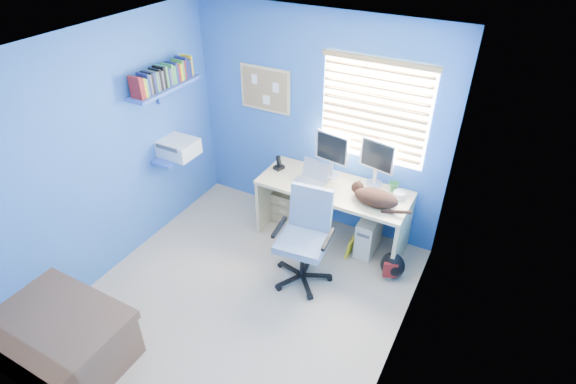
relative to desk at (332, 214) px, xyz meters
The scene contains 23 objects.
floor 1.37m from the desk, 107.50° to the right, with size 3.00×3.20×0.00m, color tan.
ceiling 2.50m from the desk, 107.50° to the right, with size 3.00×3.20×0.00m, color white.
wall_back 1.02m from the desk, 138.91° to the left, with size 3.00×0.01×2.50m, color #2D69B0.
wall_front 3.01m from the desk, 97.89° to the right, with size 3.00×0.01×2.50m, color #2D69B0.
wall_left 2.44m from the desk, 146.49° to the right, with size 0.01×3.20×2.50m, color #2D69B0.
wall_right 1.89m from the desk, 48.65° to the right, with size 0.01×3.20×2.50m, color #2D69B0.
desk is the anchor object (origin of this frame).
laptop 0.55m from the desk, 164.83° to the right, with size 0.33×0.26×0.22m, color silver.
monitor_left 0.68m from the desk, 123.33° to the left, with size 0.40×0.12×0.54m, color silver.
monitor_right 0.78m from the desk, 35.24° to the left, with size 0.40×0.12×0.54m, color silver.
phone 0.85m from the desk, behind, with size 0.09×0.11×0.17m, color black.
mug 0.76m from the desk, 21.34° to the left, with size 0.10×0.09×0.10m, color #358944.
cd_spindle 0.81m from the desk, 10.61° to the left, with size 0.13×0.13×0.07m, color silver.
cat 0.69m from the desk, 11.73° to the right, with size 0.46×0.24×0.17m, color black.
tower_pc 0.47m from the desk, ahead, with size 0.19×0.44×0.45m, color beige.
drawer_boxes 0.65m from the desk, behind, with size 0.35×0.28×0.41m, color tan.
yellow_book 0.43m from the desk, 28.50° to the right, with size 0.03×0.17×0.24m, color yellow.
backpack 0.89m from the desk, 17.57° to the right, with size 0.26×0.20×0.31m, color black.
bed_corner 2.93m from the desk, 117.68° to the right, with size 1.07×0.76×0.52m, color brown.
office_chair 0.69m from the desk, 90.48° to the right, with size 0.66×0.66×1.01m.
window_blinds 1.25m from the desk, 50.93° to the left, with size 1.15×0.05×1.10m.
corkboard 1.61m from the desk, 162.73° to the left, with size 0.64×0.02×0.52m.
wall_shelves 2.11m from the desk, 163.89° to the right, with size 0.42×0.90×1.05m.
Camera 1 is at (1.90, -2.59, 3.44)m, focal length 28.00 mm.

